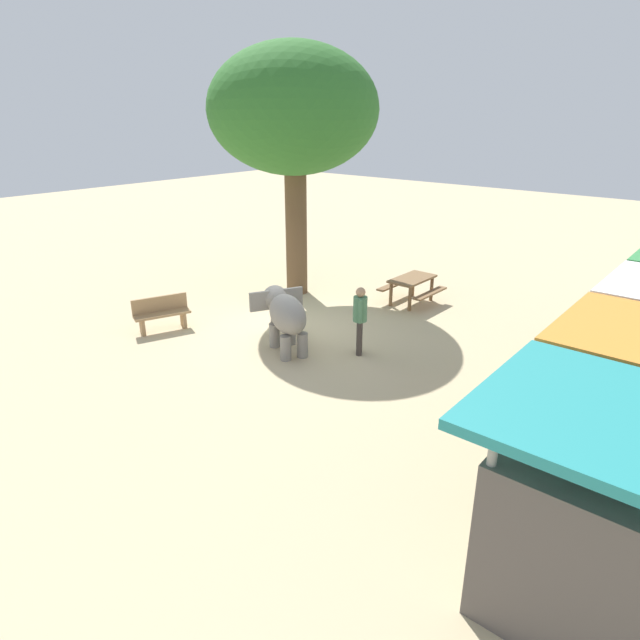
{
  "coord_description": "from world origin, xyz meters",
  "views": [
    {
      "loc": [
        9.29,
        8.81,
        5.29
      ],
      "look_at": [
        0.47,
        1.42,
        0.8
      ],
      "focal_mm": 30.13,
      "sensor_mm": 36.0,
      "label": 1
    }
  ],
  "objects_px": {
    "picnic_table_near": "(412,284)",
    "market_stall_teal": "(588,521)",
    "elephant": "(285,314)",
    "wooden_bench": "(162,313)",
    "market_stall_orange": "(639,422)",
    "shade_tree_main": "(294,112)",
    "person_handler": "(360,316)"
  },
  "relations": [
    {
      "from": "market_stall_teal",
      "to": "shade_tree_main",
      "type": "bearing_deg",
      "value": -122.35
    },
    {
      "from": "wooden_bench",
      "to": "market_stall_teal",
      "type": "height_order",
      "value": "market_stall_teal"
    },
    {
      "from": "shade_tree_main",
      "to": "wooden_bench",
      "type": "relative_size",
      "value": 4.89
    },
    {
      "from": "elephant",
      "to": "person_handler",
      "type": "xyz_separation_m",
      "value": [
        -0.88,
        1.53,
        0.07
      ]
    },
    {
      "from": "shade_tree_main",
      "to": "picnic_table_near",
      "type": "distance_m",
      "value": 5.87
    },
    {
      "from": "elephant",
      "to": "picnic_table_near",
      "type": "distance_m",
      "value": 4.78
    },
    {
      "from": "market_stall_teal",
      "to": "wooden_bench",
      "type": "bearing_deg",
      "value": -99.81
    },
    {
      "from": "shade_tree_main",
      "to": "wooden_bench",
      "type": "distance_m",
      "value": 6.62
    },
    {
      "from": "elephant",
      "to": "person_handler",
      "type": "height_order",
      "value": "person_handler"
    },
    {
      "from": "elephant",
      "to": "wooden_bench",
      "type": "bearing_deg",
      "value": 47.62
    },
    {
      "from": "person_handler",
      "to": "wooden_bench",
      "type": "bearing_deg",
      "value": -12.34
    },
    {
      "from": "elephant",
      "to": "person_handler",
      "type": "distance_m",
      "value": 1.76
    },
    {
      "from": "shade_tree_main",
      "to": "picnic_table_near",
      "type": "xyz_separation_m",
      "value": [
        -1.38,
        3.27,
        -4.67
      ]
    },
    {
      "from": "market_stall_teal",
      "to": "picnic_table_near",
      "type": "bearing_deg",
      "value": -138.8
    },
    {
      "from": "elephant",
      "to": "market_stall_teal",
      "type": "height_order",
      "value": "market_stall_teal"
    },
    {
      "from": "wooden_bench",
      "to": "picnic_table_near",
      "type": "xyz_separation_m",
      "value": [
        -5.92,
        3.85,
        0.12
      ]
    },
    {
      "from": "person_handler",
      "to": "market_stall_orange",
      "type": "distance_m",
      "value": 6.03
    },
    {
      "from": "elephant",
      "to": "shade_tree_main",
      "type": "height_order",
      "value": "shade_tree_main"
    },
    {
      "from": "wooden_bench",
      "to": "market_stall_orange",
      "type": "distance_m",
      "value": 10.69
    },
    {
      "from": "market_stall_orange",
      "to": "shade_tree_main",
      "type": "bearing_deg",
      "value": -110.56
    },
    {
      "from": "person_handler",
      "to": "picnic_table_near",
      "type": "xyz_separation_m",
      "value": [
        -3.85,
        -0.91,
        -0.36
      ]
    },
    {
      "from": "elephant",
      "to": "market_stall_orange",
      "type": "xyz_separation_m",
      "value": [
        0.43,
        7.41,
        0.26
      ]
    },
    {
      "from": "elephant",
      "to": "shade_tree_main",
      "type": "xyz_separation_m",
      "value": [
        -3.35,
        -2.66,
        4.38
      ]
    },
    {
      "from": "shade_tree_main",
      "to": "wooden_bench",
      "type": "bearing_deg",
      "value": -7.21
    },
    {
      "from": "person_handler",
      "to": "picnic_table_near",
      "type": "distance_m",
      "value": 3.97
    },
    {
      "from": "person_handler",
      "to": "market_stall_teal",
      "type": "xyz_separation_m",
      "value": [
        3.91,
        5.88,
        0.19
      ]
    },
    {
      "from": "market_stall_teal",
      "to": "elephant",
      "type": "bearing_deg",
      "value": -112.25
    },
    {
      "from": "wooden_bench",
      "to": "market_stall_orange",
      "type": "bearing_deg",
      "value": 114.97
    },
    {
      "from": "market_stall_orange",
      "to": "market_stall_teal",
      "type": "distance_m",
      "value": 2.6
    },
    {
      "from": "picnic_table_near",
      "to": "person_handler",
      "type": "bearing_deg",
      "value": 14.37
    },
    {
      "from": "picnic_table_near",
      "to": "market_stall_teal",
      "type": "relative_size",
      "value": 0.61
    },
    {
      "from": "shade_tree_main",
      "to": "wooden_bench",
      "type": "height_order",
      "value": "shade_tree_main"
    }
  ]
}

